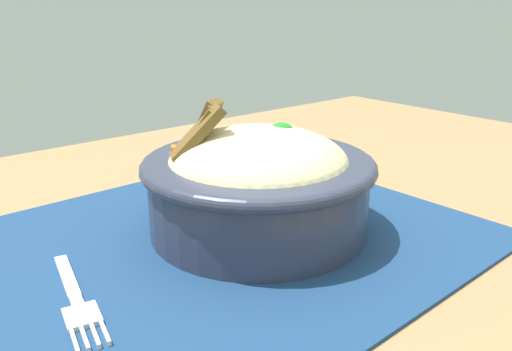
{
  "coord_description": "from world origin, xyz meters",
  "views": [
    {
      "loc": [
        0.25,
        0.32,
        0.95
      ],
      "look_at": [
        -0.02,
        -0.0,
        0.8
      ],
      "focal_mm": 36.02,
      "sensor_mm": 36.0,
      "label": 1
    }
  ],
  "objects": [
    {
      "name": "table",
      "position": [
        0.0,
        0.0,
        0.68
      ],
      "size": [
        1.27,
        0.8,
        0.75
      ],
      "color": "#99754C",
      "rests_on": "ground_plane"
    },
    {
      "name": "fork",
      "position": [
        0.15,
        0.01,
        0.76
      ],
      "size": [
        0.04,
        0.13,
        0.0
      ],
      "color": "silver",
      "rests_on": "placemat"
    },
    {
      "name": "placemat",
      "position": [
        0.02,
        -0.01,
        0.75
      ],
      "size": [
        0.44,
        0.36,
        0.0
      ],
      "primitive_type": "cube",
      "rotation": [
        0.0,
        0.0,
        0.02
      ],
      "color": "navy",
      "rests_on": "table"
    },
    {
      "name": "bowl",
      "position": [
        -0.02,
        -0.0,
        0.8
      ],
      "size": [
        0.2,
        0.2,
        0.11
      ],
      "color": "#2D3347",
      "rests_on": "placemat"
    }
  ]
}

